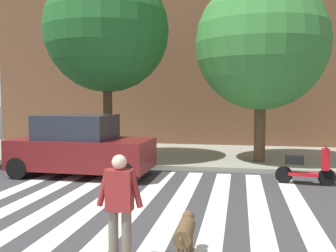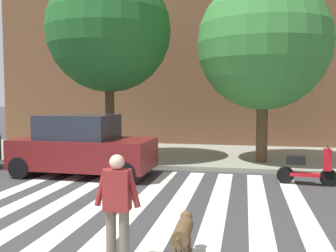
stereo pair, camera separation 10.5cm
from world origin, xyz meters
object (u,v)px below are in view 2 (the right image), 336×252
Objects in this scene: parked_car_behind_first at (82,147)px; parked_scooter at (307,168)px; dog_on_leash at (183,231)px; street_tree_middle at (264,44)px; pedestrian_dog_walker at (117,203)px; street_tree_nearest at (109,30)px.

parked_car_behind_first is 2.68× the size of parked_scooter.
parked_car_behind_first is 6.93m from dog_on_leash.
street_tree_middle is 3.98× the size of pedestrian_dog_walker.
parked_scooter is 1.00× the size of pedestrian_dog_walker.
dog_on_leash is at bearing -62.93° from street_tree_nearest.
parked_car_behind_first is at bearing 118.21° from pedestrian_dog_walker.
dog_on_leash is (3.99, -7.80, -4.43)m from street_tree_nearest.
parked_car_behind_first is 4.55m from street_tree_nearest.
parked_car_behind_first reaches higher than parked_scooter.
street_tree_middle is at bearing 74.62° from pedestrian_dog_walker.
pedestrian_dog_walker is (3.07, -8.15, -3.95)m from street_tree_nearest.
street_tree_middle is 9.71m from pedestrian_dog_walker.
parked_scooter is 1.48× the size of dog_on_leash.
street_tree_nearest is at bearing 161.63° from parked_scooter.
pedestrian_dog_walker is (-3.54, -5.96, 0.45)m from parked_scooter.
pedestrian_dog_walker reaches higher than parked_scooter.
dog_on_leash is at bearing -115.07° from parked_scooter.
street_tree_nearest is at bearing 117.07° from dog_on_leash.
street_tree_middle reaches higher than parked_car_behind_first.
dog_on_leash is at bearing 20.87° from pedestrian_dog_walker.
street_tree_nearest reaches higher than street_tree_middle.
parked_car_behind_first reaches higher than dog_on_leash.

